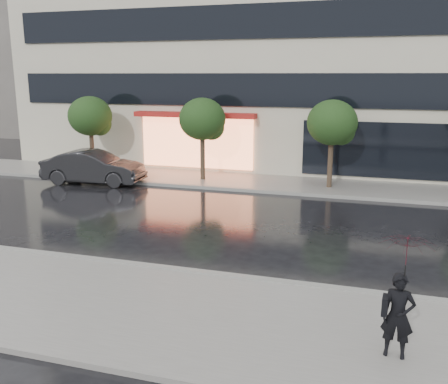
% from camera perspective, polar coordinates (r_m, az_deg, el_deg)
% --- Properties ---
extents(ground, '(120.00, 120.00, 0.00)m').
position_cam_1_polar(ground, '(14.10, -4.45, -7.67)').
color(ground, black).
rests_on(ground, ground).
extents(sidewalk_near, '(60.00, 4.50, 0.12)m').
position_cam_1_polar(sidewalk_near, '(11.37, -10.59, -12.89)').
color(sidewalk_near, slate).
rests_on(sidewalk_near, ground).
extents(sidewalk_far, '(60.00, 3.50, 0.12)m').
position_cam_1_polar(sidewalk_far, '(23.54, 4.67, 1.04)').
color(sidewalk_far, slate).
rests_on(sidewalk_far, ground).
extents(curb_near, '(60.00, 0.25, 0.14)m').
position_cam_1_polar(curb_near, '(13.22, -6.06, -8.85)').
color(curb_near, gray).
rests_on(curb_near, ground).
extents(curb_far, '(60.00, 0.25, 0.14)m').
position_cam_1_polar(curb_far, '(21.87, 3.68, 0.13)').
color(curb_far, gray).
rests_on(curb_far, ground).
extents(office_building, '(30.00, 12.76, 18.00)m').
position_cam_1_polar(office_building, '(30.86, 8.32, 20.53)').
color(office_building, '#B5AE99').
rests_on(office_building, ground).
extents(tree_far_west, '(2.20, 2.20, 3.99)m').
position_cam_1_polar(tree_far_west, '(26.29, -14.90, 8.23)').
color(tree_far_west, '#33261C').
rests_on(tree_far_west, ground).
extents(tree_mid_west, '(2.20, 2.20, 3.99)m').
position_cam_1_polar(tree_mid_west, '(23.70, -2.34, 8.15)').
color(tree_mid_west, '#33261C').
rests_on(tree_mid_west, ground).
extents(tree_mid_east, '(2.20, 2.20, 3.99)m').
position_cam_1_polar(tree_mid_east, '(22.44, 12.41, 7.57)').
color(tree_mid_east, '#33261C').
rests_on(tree_mid_east, ground).
extents(parked_car, '(4.89, 2.06, 1.57)m').
position_cam_1_polar(parked_car, '(24.25, -14.69, 2.75)').
color(parked_car, black).
rests_on(parked_car, ground).
extents(pedestrian_with_umbrella, '(1.01, 1.03, 2.27)m').
position_cam_1_polar(pedestrian_with_umbrella, '(9.24, 19.83, -9.11)').
color(pedestrian_with_umbrella, black).
rests_on(pedestrian_with_umbrella, sidewalk_near).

